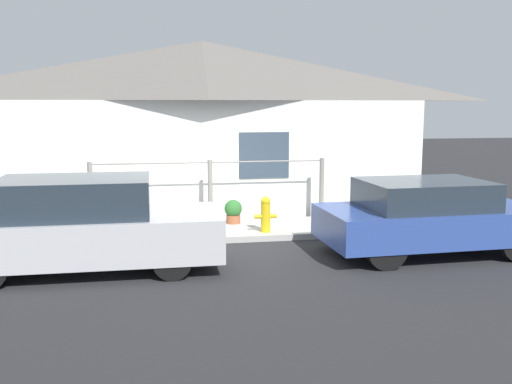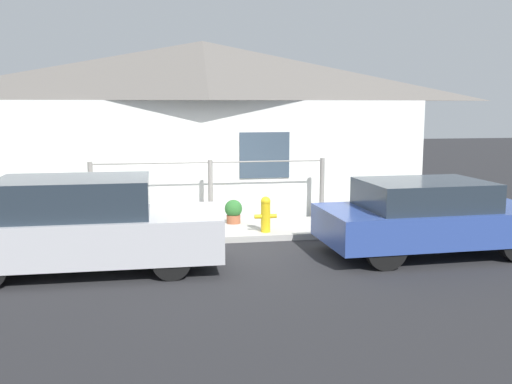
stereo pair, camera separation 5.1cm
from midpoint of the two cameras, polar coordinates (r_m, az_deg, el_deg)
ground_plane at (r=10.56m, az=-3.63°, el=-5.18°), size 60.00×60.00×0.00m
sidewalk at (r=11.34m, az=-4.08°, el=-3.91°), size 24.00×1.64×0.12m
house at (r=13.24m, az=-5.19°, el=11.18°), size 10.27×2.23×3.97m
fence at (r=11.86m, az=-4.45°, el=0.40°), size 4.90×0.10×1.29m
car_left at (r=9.13m, az=-16.75°, el=-3.21°), size 4.09×1.69×1.44m
car_right at (r=10.15m, az=17.04°, el=-2.36°), size 3.79×1.86×1.27m
fire_hydrant at (r=10.90m, az=1.10°, el=-2.16°), size 0.43×0.19×0.69m
potted_plant_near_hydrant at (r=11.73m, az=-2.14°, el=-1.90°), size 0.36×0.36×0.49m
potted_plant_by_fence at (r=11.70m, az=-15.40°, el=-2.18°), size 0.35×0.35×0.49m
potted_plant_corner at (r=12.38m, az=13.01°, el=-1.18°), size 0.53×0.53×0.62m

